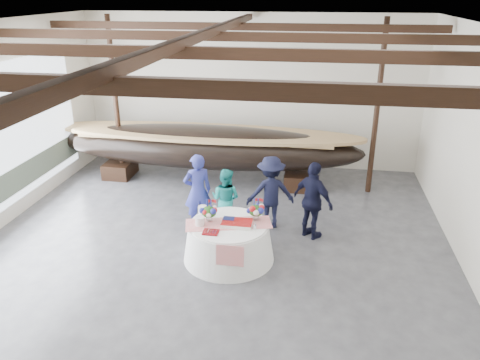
# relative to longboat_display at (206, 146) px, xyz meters

# --- Properties ---
(floor) EXTENTS (10.00, 12.00, 0.01)m
(floor) POSITION_rel_longboat_display_xyz_m (0.98, -4.32, -1.04)
(floor) COLOR #3D3D42
(floor) RESTS_ON ground
(wall_back) EXTENTS (10.00, 0.02, 4.50)m
(wall_back) POSITION_rel_longboat_display_xyz_m (0.98, 1.68, 1.21)
(wall_back) COLOR silver
(wall_back) RESTS_ON ground
(ceiling) EXTENTS (10.00, 12.00, 0.01)m
(ceiling) POSITION_rel_longboat_display_xyz_m (0.98, -4.32, 3.46)
(ceiling) COLOR white
(ceiling) RESTS_ON wall_back
(pavilion_structure) EXTENTS (9.80, 11.76, 4.50)m
(pavilion_structure) POSITION_rel_longboat_display_xyz_m (0.98, -3.57, 2.97)
(pavilion_structure) COLOR black
(pavilion_structure) RESTS_ON ground
(longboat_display) EXTENTS (8.67, 1.73, 1.63)m
(longboat_display) POSITION_rel_longboat_display_xyz_m (0.00, 0.00, 0.00)
(longboat_display) COLOR black
(longboat_display) RESTS_ON ground
(banquet_table) EXTENTS (1.83, 1.83, 0.79)m
(banquet_table) POSITION_rel_longboat_display_xyz_m (1.38, -3.95, -0.64)
(banquet_table) COLOR white
(banquet_table) RESTS_ON ground
(tabletop_items) EXTENTS (1.78, 1.02, 0.40)m
(tabletop_items) POSITION_rel_longboat_display_xyz_m (1.38, -3.84, -0.10)
(tabletop_items) COLOR red
(tabletop_items) RESTS_ON banquet_table
(guest_woman_blue) EXTENTS (0.76, 0.66, 1.75)m
(guest_woman_blue) POSITION_rel_longboat_display_xyz_m (0.43, -2.68, -0.16)
(guest_woman_blue) COLOR navy
(guest_woman_blue) RESTS_ON ground
(guest_woman_teal) EXTENTS (0.81, 0.71, 1.43)m
(guest_woman_teal) POSITION_rel_longboat_display_xyz_m (1.07, -2.64, -0.32)
(guest_woman_teal) COLOR teal
(guest_woman_teal) RESTS_ON ground
(guest_man_left) EXTENTS (1.22, 0.89, 1.69)m
(guest_man_left) POSITION_rel_longboat_display_xyz_m (2.06, -2.41, -0.19)
(guest_man_left) COLOR black
(guest_man_left) RESTS_ON ground
(guest_man_right) EXTENTS (1.07, 0.97, 1.75)m
(guest_man_right) POSITION_rel_longboat_display_xyz_m (3.01, -2.78, -0.16)
(guest_man_right) COLOR black
(guest_man_right) RESTS_ON ground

